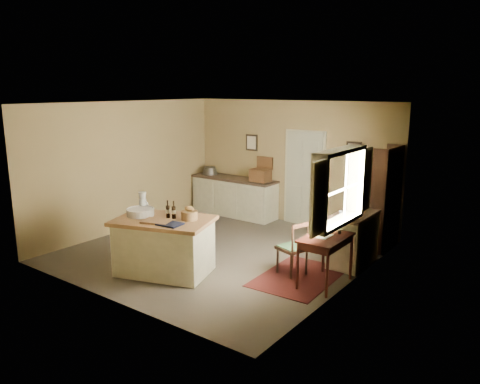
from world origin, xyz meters
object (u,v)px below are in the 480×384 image
(desk_chair, at_px, (292,248))
(shelving_unit, at_px, (387,198))
(work_island, at_px, (164,244))
(sideboard, at_px, (235,195))
(writing_desk, at_px, (326,243))
(right_cabinet, at_px, (353,239))

(desk_chair, relative_size, shelving_unit, 0.45)
(work_island, relative_size, sideboard, 0.82)
(writing_desk, xyz_separation_m, right_cabinet, (-0.00, 1.05, -0.21))
(work_island, height_order, sideboard, work_island)
(desk_chair, bearing_deg, writing_desk, 12.81)
(sideboard, height_order, right_cabinet, sideboard)
(work_island, xyz_separation_m, writing_desk, (2.32, 1.12, 0.19))
(right_cabinet, height_order, shelving_unit, shelving_unit)
(shelving_unit, bearing_deg, sideboard, 176.90)
(writing_desk, distance_m, right_cabinet, 1.07)
(work_island, height_order, writing_desk, work_island)
(desk_chair, bearing_deg, shelving_unit, 88.33)
(work_island, height_order, shelving_unit, shelving_unit)
(work_island, bearing_deg, sideboard, 90.77)
(work_island, xyz_separation_m, shelving_unit, (2.47, 3.31, 0.48))
(work_island, relative_size, desk_chair, 2.03)
(work_island, bearing_deg, shelving_unit, 34.89)
(work_island, xyz_separation_m, sideboard, (-1.22, 3.51, -0.00))
(shelving_unit, bearing_deg, writing_desk, -93.94)
(work_island, height_order, desk_chair, work_island)
(writing_desk, bearing_deg, work_island, -154.18)
(work_island, relative_size, writing_desk, 1.92)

